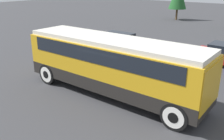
# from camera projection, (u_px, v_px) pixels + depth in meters

# --- Properties ---
(ground_plane) EXTENTS (120.00, 120.00, 0.00)m
(ground_plane) POSITION_uv_depth(u_px,v_px,m) (112.00, 94.00, 12.95)
(ground_plane) COLOR #38383A
(tour_bus) EXTENTS (9.71, 2.51, 2.94)m
(tour_bus) POSITION_uv_depth(u_px,v_px,m) (114.00, 62.00, 12.30)
(tour_bus) COLOR black
(tour_bus) RESTS_ON ground_plane
(parked_car_mid) EXTENTS (4.77, 1.89, 1.35)m
(parked_car_mid) POSITION_uv_depth(u_px,v_px,m) (120.00, 41.00, 21.37)
(parked_car_mid) COLOR #7A6B5B
(parked_car_mid) RESTS_ON ground_plane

